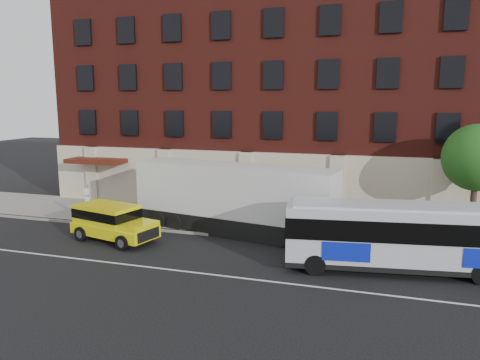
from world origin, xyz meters
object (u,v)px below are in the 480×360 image
(sign_pole, at_px, (88,201))
(shipping_container, at_px, (233,200))
(city_bus, at_px, (414,235))
(yellow_suv, at_px, (111,220))
(street_tree, at_px, (478,160))

(sign_pole, bearing_deg, shipping_container, 4.56)
(sign_pole, distance_m, shipping_container, 9.20)
(city_bus, bearing_deg, sign_pole, 171.83)
(city_bus, relative_size, shipping_container, 0.94)
(city_bus, height_order, yellow_suv, city_bus)
(sign_pole, bearing_deg, city_bus, -8.17)
(sign_pole, height_order, city_bus, city_bus)
(city_bus, bearing_deg, yellow_suv, 179.40)
(street_tree, height_order, yellow_suv, street_tree)
(sign_pole, xyz_separation_m, street_tree, (22.04, 3.34, 2.96))
(sign_pole, xyz_separation_m, city_bus, (18.65, -2.68, 0.24))
(sign_pole, xyz_separation_m, shipping_container, (9.16, 0.73, 0.51))
(sign_pole, distance_m, street_tree, 22.49)
(shipping_container, bearing_deg, yellow_suv, -151.31)
(yellow_suv, bearing_deg, city_bus, -0.60)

